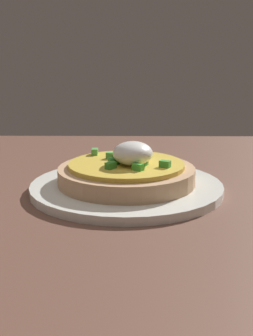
# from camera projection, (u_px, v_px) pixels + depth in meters

# --- Properties ---
(dining_table) EXTENTS (1.18, 0.81, 0.03)m
(dining_table) POSITION_uv_depth(u_px,v_px,m) (149.00, 210.00, 0.57)
(dining_table) COLOR brown
(dining_table) RESTS_ON ground
(plate) EXTENTS (0.24, 0.24, 0.01)m
(plate) POSITION_uv_depth(u_px,v_px,m) (126.00, 187.00, 0.59)
(plate) COLOR white
(plate) RESTS_ON dining_table
(pizza) EXTENTS (0.17, 0.17, 0.06)m
(pizza) POSITION_uv_depth(u_px,v_px,m) (127.00, 172.00, 0.58)
(pizza) COLOR tan
(pizza) RESTS_ON plate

